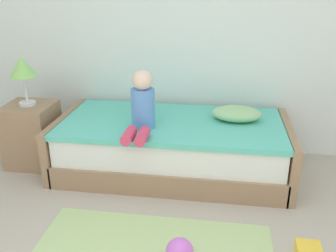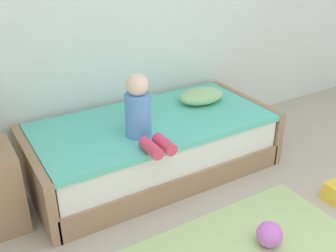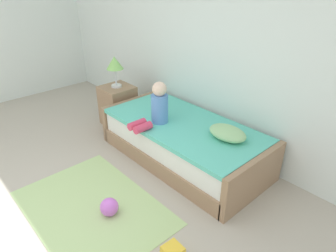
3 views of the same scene
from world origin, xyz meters
name	(u,v)px [view 1 (image 1 of 3)]	position (x,y,z in m)	size (l,w,h in m)	color
wall_rear	(190,6)	(0.00, 2.60, 1.45)	(7.20, 0.10, 2.90)	silver
bed	(172,146)	(-0.09, 2.00, 0.25)	(2.11, 1.00, 0.50)	#997556
nightstand	(32,134)	(-1.44, 1.96, 0.30)	(0.44, 0.44, 0.60)	#997556
table_lamp	(22,69)	(-1.44, 1.96, 0.94)	(0.24, 0.24, 0.45)	silver
child_figure	(142,106)	(-0.31, 1.77, 0.70)	(0.20, 0.51, 0.50)	#598CD1
pillow	(236,114)	(0.48, 2.10, 0.56)	(0.44, 0.30, 0.13)	#99CC8C
toy_ball	(180,252)	(0.13, 0.78, 0.09)	(0.18, 0.18, 0.18)	#CC66D8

